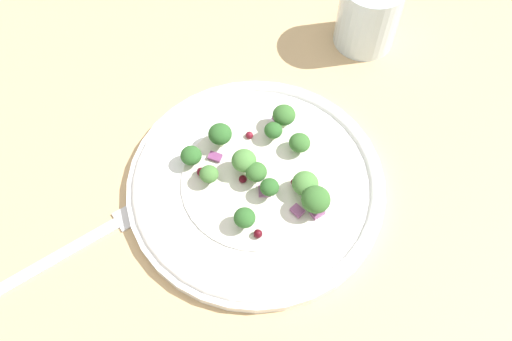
% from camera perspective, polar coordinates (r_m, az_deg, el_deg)
% --- Properties ---
extents(ground_plane, '(1.80, 1.80, 0.02)m').
position_cam_1_polar(ground_plane, '(0.57, -2.98, -2.27)').
color(ground_plane, tan).
extents(plate, '(0.27, 0.27, 0.02)m').
position_cam_1_polar(plate, '(0.56, 0.00, -0.95)').
color(plate, white).
rests_on(plate, ground_plane).
extents(dressing_pool, '(0.16, 0.16, 0.00)m').
position_cam_1_polar(dressing_pool, '(0.56, 0.00, -0.72)').
color(dressing_pool, white).
rests_on(dressing_pool, plate).
extents(broccoli_floret_0, '(0.02, 0.02, 0.02)m').
position_cam_1_polar(broccoli_floret_0, '(0.54, -5.11, -0.69)').
color(broccoli_floret_0, '#8EB77A').
rests_on(broccoli_floret_0, plate).
extents(broccoli_floret_1, '(0.03, 0.03, 0.03)m').
position_cam_1_polar(broccoli_floret_1, '(0.58, 3.05, 5.97)').
color(broccoli_floret_1, '#ADD18E').
rests_on(broccoli_floret_1, plate).
extents(broccoli_floret_2, '(0.03, 0.03, 0.03)m').
position_cam_1_polar(broccoli_floret_2, '(0.54, 5.33, -1.44)').
color(broccoli_floret_2, '#9EC684').
rests_on(broccoli_floret_2, plate).
extents(broccoli_floret_3, '(0.02, 0.02, 0.02)m').
position_cam_1_polar(broccoli_floret_3, '(0.56, 4.73, 2.97)').
color(broccoli_floret_3, '#8EB77A').
rests_on(broccoli_floret_3, plate).
extents(broccoli_floret_4, '(0.03, 0.03, 0.03)m').
position_cam_1_polar(broccoli_floret_4, '(0.52, 6.47, -3.17)').
color(broccoli_floret_4, '#8EB77A').
rests_on(broccoli_floret_4, plate).
extents(broccoli_floret_5, '(0.03, 0.03, 0.03)m').
position_cam_1_polar(broccoli_floret_5, '(0.54, -1.31, 1.05)').
color(broccoli_floret_5, '#9EC684').
rests_on(broccoli_floret_5, plate).
extents(broccoli_floret_6, '(0.02, 0.02, 0.02)m').
position_cam_1_polar(broccoli_floret_6, '(0.53, 1.47, -1.83)').
color(broccoli_floret_6, '#9EC684').
rests_on(broccoli_floret_6, plate).
extents(broccoli_floret_7, '(0.02, 0.02, 0.02)m').
position_cam_1_polar(broccoli_floret_7, '(0.57, 1.88, 4.34)').
color(broccoli_floret_7, '#9EC684').
rests_on(broccoli_floret_7, plate).
extents(broccoli_floret_8, '(0.02, 0.02, 0.02)m').
position_cam_1_polar(broccoli_floret_8, '(0.54, 0.03, -0.64)').
color(broccoli_floret_8, '#8EB77A').
rests_on(broccoli_floret_8, plate).
extents(broccoli_floret_9, '(0.02, 0.02, 0.02)m').
position_cam_1_polar(broccoli_floret_9, '(0.52, -1.24, -5.15)').
color(broccoli_floret_9, '#9EC684').
rests_on(broccoli_floret_9, plate).
extents(broccoli_floret_10, '(0.03, 0.03, 0.03)m').
position_cam_1_polar(broccoli_floret_10, '(0.56, -3.90, 3.92)').
color(broccoli_floret_10, '#ADD18E').
rests_on(broccoli_floret_10, plate).
extents(broccoli_floret_11, '(0.02, 0.02, 0.02)m').
position_cam_1_polar(broccoli_floret_11, '(0.56, -7.02, 1.59)').
color(broccoli_floret_11, '#ADD18E').
rests_on(broccoli_floret_11, plate).
extents(cranberry_0, '(0.01, 0.01, 0.01)m').
position_cam_1_polar(cranberry_0, '(0.55, -5.94, -0.16)').
color(cranberry_0, '#4C0A14').
rests_on(cranberry_0, plate).
extents(cranberry_1, '(0.01, 0.01, 0.01)m').
position_cam_1_polar(cranberry_1, '(0.55, -1.43, -0.69)').
color(cranberry_1, '#4C0A14').
rests_on(cranberry_1, plate).
extents(cranberry_2, '(0.01, 0.01, 0.01)m').
position_cam_1_polar(cranberry_2, '(0.58, -0.72, 3.82)').
color(cranberry_2, maroon).
rests_on(cranberry_2, plate).
extents(cranberry_3, '(0.01, 0.01, 0.01)m').
position_cam_1_polar(cranberry_3, '(0.52, 0.21, -6.85)').
color(cranberry_3, '#4C0A14').
rests_on(cranberry_3, plate).
extents(cranberry_4, '(0.01, 0.01, 0.01)m').
position_cam_1_polar(cranberry_4, '(0.55, 4.15, -1.25)').
color(cranberry_4, '#4C0A14').
rests_on(cranberry_4, plate).
extents(onion_bit_0, '(0.02, 0.02, 0.01)m').
position_cam_1_polar(onion_bit_0, '(0.54, 6.65, -4.54)').
color(onion_bit_0, '#934C84').
rests_on(onion_bit_0, plate).
extents(onion_bit_1, '(0.01, 0.02, 0.00)m').
position_cam_1_polar(onion_bit_1, '(0.57, -4.44, 1.50)').
color(onion_bit_1, '#843D75').
rests_on(onion_bit_1, plate).
extents(onion_bit_2, '(0.01, 0.01, 0.00)m').
position_cam_1_polar(onion_bit_2, '(0.55, 0.94, -2.25)').
color(onion_bit_2, '#A35B93').
rests_on(onion_bit_2, plate).
extents(onion_bit_3, '(0.02, 0.02, 0.00)m').
position_cam_1_polar(onion_bit_3, '(0.53, 4.49, -4.34)').
color(onion_bit_3, '#934C84').
rests_on(onion_bit_3, plate).
extents(onion_bit_4, '(0.02, 0.02, 0.00)m').
position_cam_1_polar(onion_bit_4, '(0.59, 2.47, 5.64)').
color(onion_bit_4, '#843D75').
rests_on(onion_bit_4, plate).
extents(fork, '(0.12, 0.16, 0.01)m').
position_cam_1_polar(fork, '(0.56, -18.82, -7.68)').
color(fork, silver).
rests_on(fork, ground_plane).
extents(water_glass, '(0.07, 0.07, 0.09)m').
position_cam_1_polar(water_glass, '(0.68, 12.05, 16.17)').
color(water_glass, silver).
rests_on(water_glass, ground_plane).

